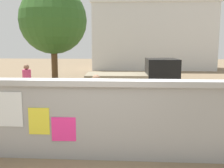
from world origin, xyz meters
The scene contains 9 objects.
ground centered at (0.00, 8.00, 0.00)m, with size 60.00×60.00×0.00m, color #7A664C.
poster_wall centered at (-0.01, 0.00, 0.87)m, with size 7.73×0.42×1.70m.
auto_rickshaw_truck centered at (1.01, 5.16, 0.90)m, with size 3.65×1.63×1.85m.
motorcycle centered at (2.56, 2.02, 0.46)m, with size 1.90×0.56×0.87m.
bicycle_near centered at (-1.45, 2.64, 0.36)m, with size 1.70×0.45×0.95m.
person_walking centered at (-0.17, 1.58, 0.99)m, with size 0.36×0.36×1.62m.
person_bystander centered at (-3.44, 5.04, 0.99)m, with size 0.47×0.47×1.62m.
tree_roadside centered at (-3.61, 9.74, 3.74)m, with size 3.82×3.82×5.67m.
building_background centered at (2.92, 21.27, 3.31)m, with size 11.52×5.41×6.57m.
Camera 1 is at (0.72, -5.43, 2.43)m, focal length 42.74 mm.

